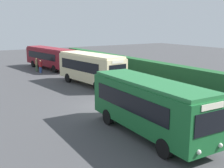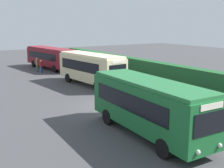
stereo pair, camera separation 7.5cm
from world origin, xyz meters
name	(u,v)px [view 2 (the right image)]	position (x,y,z in m)	size (l,w,h in m)	color
ground_plane	(109,107)	(0.00, 0.00, 0.00)	(109.62, 109.62, 0.00)	#424244
bus_maroon	(50,57)	(-20.81, 2.92, 1.77)	(10.79, 3.70, 3.04)	maroon
bus_cream	(91,67)	(-7.92, 2.62, 1.90)	(9.20, 3.45, 3.32)	beige
bus_green	(149,104)	(6.10, -1.10, 1.87)	(9.05, 2.87, 3.25)	#19602D
person_left	(71,61)	(-20.26, 5.85, 0.97)	(0.32, 0.48, 1.83)	#4C6B47
person_center	(37,64)	(-19.75, 0.60, 0.97)	(0.52, 0.47, 1.83)	#4C6B47
person_right	(41,66)	(-18.29, 0.67, 0.90)	(0.45, 0.39, 1.70)	#334C8C
hedge_row	(213,80)	(0.00, 12.19, 0.87)	(66.81, 1.41, 1.74)	#1F562A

